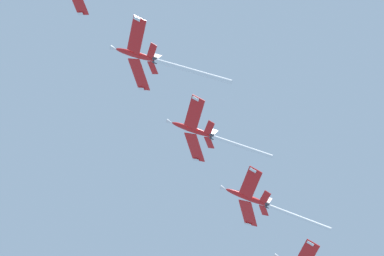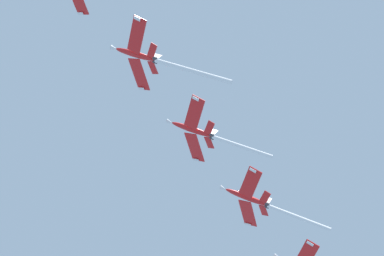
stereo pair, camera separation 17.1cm
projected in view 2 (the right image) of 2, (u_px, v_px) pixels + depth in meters
name	position (u px, v px, depth m)	size (l,w,h in m)	color
jet_second	(154.00, 60.00, 117.27)	(19.68, 29.26, 18.19)	red
jet_third	(203.00, 133.00, 121.82)	(19.73, 25.47, 16.10)	red
jet_fourth	(258.00, 202.00, 124.57)	(19.72, 25.80, 16.05)	red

